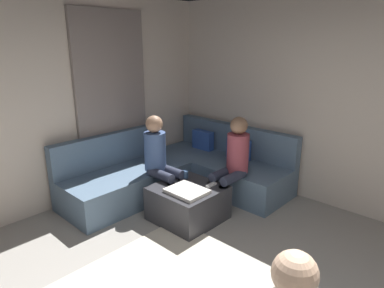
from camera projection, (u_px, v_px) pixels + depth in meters
wall_back at (370, 107)px, 3.95m from camera, size 6.00×0.12×2.70m
wall_left at (10, 110)px, 3.83m from camera, size 0.12×6.00×2.70m
curtain_panel at (113, 104)px, 4.70m from camera, size 0.06×1.10×2.50m
sectional_couch at (181, 172)px, 4.89m from camera, size 2.10×2.55×0.87m
ottoman at (188, 203)px, 4.10m from camera, size 0.76×0.76×0.42m
folded_blanket at (187, 191)px, 3.88m from camera, size 0.44×0.36×0.04m
coffee_mug at (185, 174)px, 4.29m from camera, size 0.08×0.08×0.10m
game_remote at (211, 185)px, 4.07m from camera, size 0.05×0.15×0.02m
person_on_couch_back at (233, 160)px, 4.24m from camera, size 0.30×0.60×1.20m
person_on_couch_side at (160, 158)px, 4.32m from camera, size 0.60×0.30×1.20m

